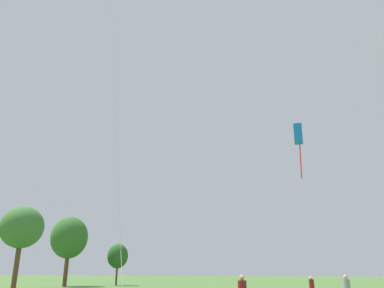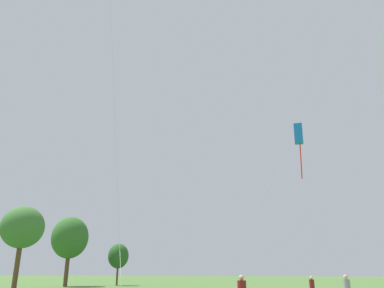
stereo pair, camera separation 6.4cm
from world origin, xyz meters
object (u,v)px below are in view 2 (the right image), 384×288
at_px(person_standing_2, 312,286).
at_px(kite_flying_4, 298,135).
at_px(park_tree_1, 70,238).
at_px(park_tree_0, 23,228).
at_px(park_tree_2, 118,256).

distance_m(person_standing_2, kite_flying_4, 13.06).
distance_m(kite_flying_4, park_tree_1, 33.53).
bearing_deg(park_tree_0, kite_flying_4, 3.98).
relative_size(kite_flying_4, park_tree_0, 1.79).
distance_m(park_tree_1, park_tree_2, 7.18).
xyz_separation_m(kite_flying_4, park_tree_0, (-27.00, -1.88, -7.43)).
xyz_separation_m(kite_flying_4, park_tree_1, (-30.73, 11.26, -7.28)).
bearing_deg(person_standing_2, park_tree_0, 71.41).
distance_m(kite_flying_4, park_tree_0, 28.06).
relative_size(park_tree_1, park_tree_2, 1.60).
relative_size(person_standing_2, park_tree_0, 0.19).
distance_m(person_standing_2, park_tree_2, 32.76).
bearing_deg(kite_flying_4, person_standing_2, -90.87).
bearing_deg(park_tree_0, park_tree_1, 105.87).
height_order(person_standing_2, kite_flying_4, kite_flying_4).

